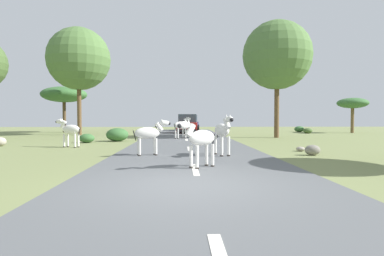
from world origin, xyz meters
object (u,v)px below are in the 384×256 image
Objects in this scene: car_1 at (189,123)px; zebra_3 at (200,139)px; zebra_1 at (70,130)px; tree_5 at (353,104)px; bush_2 at (308,131)px; rock_2 at (312,150)px; zebra_0 at (223,131)px; bush_1 at (299,129)px; rock_0 at (0,142)px; zebra_2 at (149,134)px; car_0 at (188,124)px; tree_2 at (79,59)px; zebra_4 at (182,125)px; bush_4 at (117,135)px; rock_4 at (301,149)px; tree_4 at (277,55)px; bush_3 at (87,138)px; tree_6 at (64,95)px.

zebra_3 is at bearing 88.99° from car_1.
zebra_1 is 26.43m from tree_5.
bush_2 is 18.60m from rock_2.
bush_2 is (10.27, 17.70, -0.72)m from zebra_0.
bush_1 is 2.99m from bush_2.
rock_0 is (-10.92, 4.96, -0.74)m from zebra_0.
zebra_2 is 0.33× the size of car_1.
zebra_0 is at bearing -174.56° from rock_2.
car_0 is 11.08m from tree_2.
tree_5 reaches higher than zebra_4.
rock_4 is at bearing -34.57° from bush_4.
zebra_1 is 13.14m from tree_2.
tree_4 is 10.19× the size of bush_2.
car_0 reaches higher than bush_3.
tree_4 is 12.28m from tree_5.
zebra_1 reaches higher than rock_4.
bush_3 reaches higher than rock_4.
zebra_4 is at bearing 155.66° from zebra_2.
rock_2 is at bearing -48.27° from tree_2.
zebra_4 reaches higher than bush_2.
tree_5 is 2.45× the size of bush_4.
bush_1 is at bearing 69.84° from rock_4.
bush_1 is (20.73, 4.94, -6.11)m from tree_2.
bush_4 is (1.55, 1.17, 0.15)m from bush_3.
tree_2 is (-9.55, -8.36, 5.56)m from car_1.
bush_1 is at bearing 71.00° from rock_2.
zebra_1 is 1.46× the size of bush_1.
rock_0 is at bearing 56.62° from car_0.
bush_1 reaches higher than rock_4.
rock_4 is at bearing -11.86° from rock_0.
car_1 is at bearing 160.55° from tree_5.
tree_6 is 7.55× the size of rock_0.
zebra_4 is (-0.47, 13.01, 0.07)m from zebra_3.
rock_2 is at bearing -32.27° from bush_3.
tree_4 is (5.49, 11.50, 5.05)m from zebra_0.
zebra_4 is at bearing 86.18° from car_1.
tree_6 is at bearing 175.46° from tree_5.
zebra_3 is at bearing -144.59° from rock_2.
car_0 reaches higher than zebra_4.
zebra_1 reaches higher than zebra_3.
bush_3 is (-5.56, -2.99, -0.68)m from zebra_4.
zebra_2 is at bearing -71.12° from bush_4.
tree_4 is at bearing -127.72° from bush_2.
bush_2 is at bearing 68.91° from rock_2.
zebra_0 reaches higher than bush_3.
car_1 is (0.92, 14.03, -0.10)m from zebra_4.
bush_4 is at bearing 1.17° from zebra_1.
tree_6 is at bearing 179.63° from bush_1.
zebra_0 is at bearing -120.14° from bush_2.
zebra_3 is 1.39× the size of bush_1.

